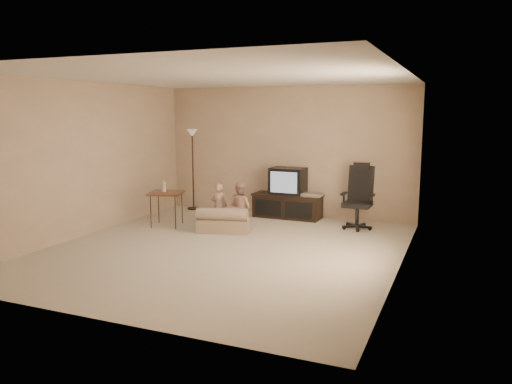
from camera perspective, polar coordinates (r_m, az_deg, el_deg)
floor at (r=7.43m, az=-3.65°, el=-6.55°), size 5.50×5.50×0.00m
room_shell at (r=7.17m, az=-3.77°, el=5.22°), size 5.50×5.50×5.50m
tv_stand at (r=9.54m, az=3.65°, el=-0.59°), size 1.36×0.53×0.96m
office_chair at (r=8.84m, az=11.62°, el=-1.48°), size 0.56×0.58×1.14m
side_table at (r=8.95m, az=-10.24°, el=-0.13°), size 0.68×0.68×0.82m
floor_lamp at (r=10.37m, az=-7.27°, el=4.64°), size 0.26×0.26×1.66m
child_sofa at (r=8.44m, az=-3.74°, el=-3.44°), size 0.97×0.70×0.43m
toddler_left at (r=8.69m, az=-4.26°, el=-1.59°), size 0.34×0.29×0.79m
toddler_right at (r=8.46m, az=-1.87°, el=-1.69°), size 0.45×0.31×0.84m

